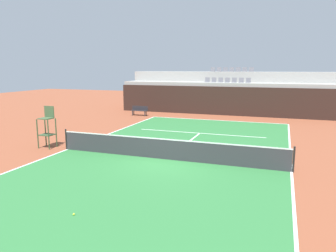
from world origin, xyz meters
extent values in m
plane|color=brown|center=(0.00, 0.00, 0.00)|extent=(80.00, 80.00, 0.00)
cube|color=#2D7238|center=(0.00, 0.00, 0.01)|extent=(11.00, 24.00, 0.01)
cube|color=white|center=(0.00, 11.95, 0.01)|extent=(11.00, 0.10, 0.00)
cube|color=white|center=(-5.45, 0.00, 0.01)|extent=(0.10, 24.00, 0.00)
cube|color=white|center=(5.45, 0.00, 0.01)|extent=(0.10, 24.00, 0.00)
cube|color=white|center=(0.00, 6.40, 0.01)|extent=(8.26, 0.10, 0.00)
cube|color=white|center=(0.00, 3.20, 0.01)|extent=(0.10, 6.40, 0.00)
cube|color=black|center=(0.00, 15.10, 1.27)|extent=(19.92, 0.30, 2.54)
cube|color=#9E9E99|center=(0.00, 16.45, 1.43)|extent=(19.92, 2.40, 2.86)
cube|color=#9E9E99|center=(0.00, 18.85, 1.90)|extent=(19.92, 2.40, 3.81)
cube|color=slate|center=(-1.89, 16.45, 2.88)|extent=(0.44, 0.44, 0.04)
cube|color=slate|center=(-1.89, 16.65, 3.10)|extent=(0.44, 0.04, 0.40)
cube|color=slate|center=(-1.26, 16.45, 2.88)|extent=(0.44, 0.44, 0.04)
cube|color=slate|center=(-1.26, 16.65, 3.10)|extent=(0.44, 0.04, 0.40)
cube|color=slate|center=(-0.63, 16.45, 2.88)|extent=(0.44, 0.44, 0.04)
cube|color=slate|center=(-0.63, 16.65, 3.10)|extent=(0.44, 0.04, 0.40)
cube|color=slate|center=(0.00, 16.45, 2.88)|extent=(0.44, 0.44, 0.04)
cube|color=slate|center=(0.00, 16.65, 3.10)|extent=(0.44, 0.04, 0.40)
cube|color=slate|center=(0.63, 16.45, 2.88)|extent=(0.44, 0.44, 0.04)
cube|color=slate|center=(0.63, 16.65, 3.10)|extent=(0.44, 0.04, 0.40)
cube|color=slate|center=(1.26, 16.45, 2.88)|extent=(0.44, 0.44, 0.04)
cube|color=slate|center=(1.26, 16.65, 3.10)|extent=(0.44, 0.04, 0.40)
cube|color=slate|center=(1.89, 16.45, 2.88)|extent=(0.44, 0.44, 0.04)
cube|color=slate|center=(1.89, 16.65, 3.10)|extent=(0.44, 0.04, 0.40)
cube|color=slate|center=(-1.89, 18.85, 3.83)|extent=(0.44, 0.44, 0.04)
cube|color=slate|center=(-1.89, 19.05, 4.05)|extent=(0.44, 0.04, 0.40)
cube|color=slate|center=(-1.26, 18.85, 3.83)|extent=(0.44, 0.44, 0.04)
cube|color=slate|center=(-1.26, 19.05, 4.05)|extent=(0.44, 0.04, 0.40)
cube|color=slate|center=(-0.63, 18.85, 3.83)|extent=(0.44, 0.44, 0.04)
cube|color=slate|center=(-0.63, 19.05, 4.05)|extent=(0.44, 0.04, 0.40)
cube|color=slate|center=(0.00, 18.85, 3.83)|extent=(0.44, 0.44, 0.04)
cube|color=slate|center=(0.00, 19.05, 4.05)|extent=(0.44, 0.04, 0.40)
cube|color=slate|center=(0.63, 18.85, 3.83)|extent=(0.44, 0.44, 0.04)
cube|color=slate|center=(0.63, 19.05, 4.05)|extent=(0.44, 0.04, 0.40)
cube|color=slate|center=(1.26, 18.85, 3.83)|extent=(0.44, 0.44, 0.04)
cube|color=slate|center=(1.26, 19.05, 4.05)|extent=(0.44, 0.04, 0.40)
cube|color=slate|center=(1.89, 18.85, 3.83)|extent=(0.44, 0.44, 0.04)
cube|color=slate|center=(1.89, 19.05, 4.05)|extent=(0.44, 0.04, 0.40)
cylinder|color=black|center=(-5.50, 0.00, 0.55)|extent=(0.08, 0.08, 1.07)
cylinder|color=black|center=(5.50, 0.00, 0.55)|extent=(0.08, 0.08, 1.07)
cube|color=#333338|center=(0.00, 0.00, 0.47)|extent=(10.90, 0.02, 0.92)
cube|color=white|center=(0.00, 0.00, 0.96)|extent=(10.90, 0.04, 0.05)
cylinder|color=#334C2D|center=(-7.05, -0.30, 0.78)|extent=(0.06, 0.06, 1.55)
cylinder|color=#334C2D|center=(-6.35, -0.30, 0.78)|extent=(0.06, 0.06, 1.55)
cylinder|color=#334C2D|center=(-7.05, 0.30, 0.78)|extent=(0.06, 0.06, 1.55)
cylinder|color=#334C2D|center=(-6.35, 0.30, 0.78)|extent=(0.06, 0.06, 1.55)
cube|color=#334C2D|center=(-6.70, 0.00, 0.70)|extent=(0.70, 0.60, 0.04)
cube|color=#3F5938|center=(-6.70, 0.00, 1.57)|extent=(0.60, 0.60, 0.05)
cube|color=#3F5938|center=(-6.70, 0.28, 1.90)|extent=(0.60, 0.04, 0.60)
cube|color=#232328|center=(-7.00, 12.25, 0.45)|extent=(1.50, 0.40, 0.05)
cube|color=#232328|center=(-7.00, 12.43, 0.67)|extent=(1.50, 0.04, 0.36)
cube|color=#2D2D33|center=(-7.60, 12.11, 0.21)|extent=(0.06, 0.06, 0.42)
cube|color=#2D2D33|center=(-6.40, 12.11, 0.21)|extent=(0.06, 0.06, 0.42)
cube|color=#2D2D33|center=(-7.60, 12.39, 0.21)|extent=(0.06, 0.06, 0.42)
cube|color=#2D2D33|center=(-6.40, 12.39, 0.21)|extent=(0.06, 0.06, 0.42)
sphere|color=#CCE033|center=(-0.52, -6.28, 0.04)|extent=(0.07, 0.07, 0.07)
camera|label=1|loc=(4.93, -13.48, 4.18)|focal=34.34mm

